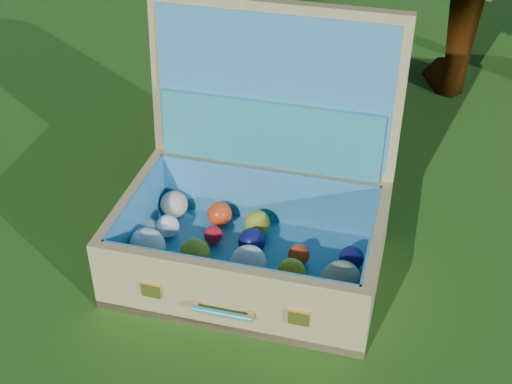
{
  "coord_description": "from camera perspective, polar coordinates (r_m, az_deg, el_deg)",
  "views": [
    {
      "loc": [
        0.11,
        -1.1,
        1.04
      ],
      "look_at": [
        -0.13,
        0.1,
        0.16
      ],
      "focal_mm": 50.0,
      "sensor_mm": 36.0,
      "label": 1
    }
  ],
  "objects": [
    {
      "name": "suitcase",
      "position": [
        1.51,
        -0.01,
        -0.68
      ],
      "size": [
        0.57,
        0.47,
        0.53
      ],
      "rotation": [
        0.0,
        0.0,
        -0.06
      ],
      "color": "tan",
      "rests_on": "ground"
    },
    {
      "name": "stray_ball",
      "position": [
        1.62,
        -8.85,
        -3.19
      ],
      "size": [
        0.07,
        0.07,
        0.07
      ],
      "primitive_type": "sphere",
      "color": "#3F62A6",
      "rests_on": "ground"
    },
    {
      "name": "ground",
      "position": [
        1.52,
        4.1,
        -7.9
      ],
      "size": [
        60.0,
        60.0,
        0.0
      ],
      "primitive_type": "plane",
      "color": "#215114",
      "rests_on": "ground"
    }
  ]
}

